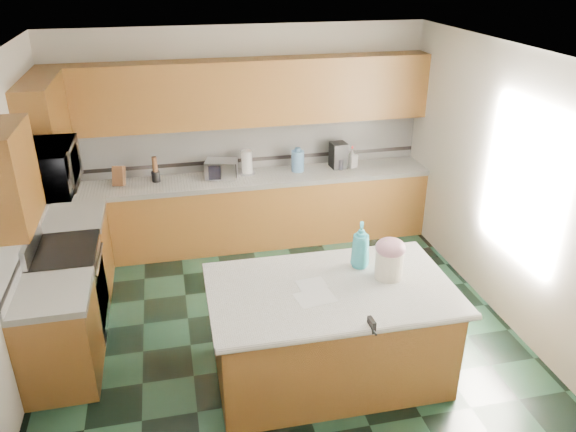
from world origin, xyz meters
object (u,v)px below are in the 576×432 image
object	(u,v)px
island_base	(329,334)
soap_bottle_island	(361,245)
island_top	(331,290)
treat_jar	(389,264)
knife_block	(119,176)
toaster_oven	(221,169)
coffee_maker	(338,155)

from	to	relation	value
island_base	soap_bottle_island	size ratio (longest dim) A/B	4.57
island_top	treat_jar	distance (m)	0.55
soap_bottle_island	island_base	bearing A→B (deg)	-120.88
treat_jar	knife_block	xyz separation A→B (m)	(-2.36, 2.67, -0.01)
island_base	knife_block	xyz separation A→B (m)	(-1.83, 2.72, 0.61)
toaster_oven	coffee_maker	distance (m)	1.52
island_base	coffee_maker	world-z (taller)	coffee_maker
island_top	toaster_oven	bearing A→B (deg)	103.25
treat_jar	knife_block	distance (m)	3.57
island_base	coffee_maker	bearing A→B (deg)	72.31
island_top	soap_bottle_island	size ratio (longest dim) A/B	4.80
knife_block	soap_bottle_island	bearing A→B (deg)	-32.93
coffee_maker	island_top	bearing A→B (deg)	-113.40
island_base	toaster_oven	xyz separation A→B (m)	(-0.61, 2.72, 0.60)
island_top	soap_bottle_island	bearing A→B (deg)	38.63
soap_bottle_island	coffee_maker	bearing A→B (deg)	98.28
treat_jar	soap_bottle_island	world-z (taller)	soap_bottle_island
island_top	knife_block	distance (m)	3.28
knife_block	island_top	bearing A→B (deg)	-40.59
toaster_oven	treat_jar	bearing A→B (deg)	-51.51
island_top	coffee_maker	bearing A→B (deg)	72.31
treat_jar	island_top	bearing A→B (deg)	-153.53
coffee_maker	treat_jar	bearing A→B (deg)	-103.14
treat_jar	island_base	bearing A→B (deg)	-153.53
island_base	soap_bottle_island	world-z (taller)	soap_bottle_island
soap_bottle_island	coffee_maker	size ratio (longest dim) A/B	1.31
soap_bottle_island	treat_jar	bearing A→B (deg)	-29.94
treat_jar	toaster_oven	distance (m)	2.91
island_base	coffee_maker	distance (m)	2.97
soap_bottle_island	toaster_oven	distance (m)	2.63
soap_bottle_island	knife_block	xyz separation A→B (m)	(-2.18, 2.45, -0.10)
coffee_maker	soap_bottle_island	bearing A→B (deg)	-107.92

